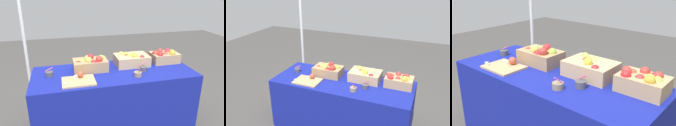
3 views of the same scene
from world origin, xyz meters
The scene contains 10 objects.
ground_plane centered at (0.00, 0.00, 0.00)m, with size 10.00×10.00×0.00m, color #474442.
table centered at (0.00, 0.00, 0.37)m, with size 1.90×0.76×0.74m, color navy.
apple_crate_left centered at (0.72, 0.16, 0.82)m, with size 0.35×0.24×0.18m.
apple_crate_middle centered at (0.27, 0.16, 0.82)m, with size 0.42×0.29×0.18m.
apple_crate_right centered at (-0.27, 0.11, 0.82)m, with size 0.40×0.26×0.19m.
cutting_board_front centered at (-0.44, -0.18, 0.76)m, with size 0.35×0.27×0.09m.
sample_bowl_near centered at (0.34, -0.07, 0.77)m, with size 0.09×0.09×0.11m.
sample_bowl_mid centered at (-0.74, 0.04, 0.77)m, with size 0.09×0.08×0.10m.
sample_bowl_far centered at (0.22, -0.20, 0.77)m, with size 0.09×0.09×0.11m.
tent_pole centered at (-1.07, 0.75, 1.01)m, with size 0.04×0.04×2.03m, color white.
Camera 1 is at (-0.60, -2.26, 1.71)m, focal length 33.98 mm.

